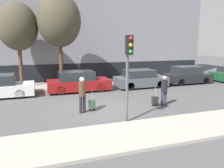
% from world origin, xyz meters
% --- Properties ---
extents(ground_plane, '(80.00, 80.00, 0.00)m').
position_xyz_m(ground_plane, '(0.00, 0.00, 0.00)').
color(ground_plane, '#4C4C4F').
extents(sidewalk_near, '(28.00, 2.50, 0.12)m').
position_xyz_m(sidewalk_near, '(0.00, -3.75, 0.06)').
color(sidewalk_near, '#A39E93').
rests_on(sidewalk_near, ground_plane).
extents(sidewalk_far, '(28.00, 3.00, 0.12)m').
position_xyz_m(sidewalk_far, '(0.00, 7.00, 0.06)').
color(sidewalk_far, '#A39E93').
rests_on(sidewalk_far, ground_plane).
extents(building_facade, '(28.00, 3.47, 11.27)m').
position_xyz_m(building_facade, '(0.00, 10.91, 5.62)').
color(building_facade, slate).
rests_on(building_facade, ground_plane).
extents(parked_car_1, '(4.46, 1.91, 1.47)m').
position_xyz_m(parked_car_1, '(-0.10, 4.68, 0.68)').
color(parked_car_1, maroon).
rests_on(parked_car_1, ground_plane).
extents(parked_car_2, '(4.05, 1.89, 1.40)m').
position_xyz_m(parked_car_2, '(4.81, 4.54, 0.66)').
color(parked_car_2, '#4C5156').
rests_on(parked_car_2, ground_plane).
extents(parked_car_3, '(3.98, 1.74, 1.49)m').
position_xyz_m(parked_car_3, '(9.35, 4.67, 0.69)').
color(parked_car_3, black).
rests_on(parked_car_3, ground_plane).
extents(pedestrian_left, '(0.34, 0.34, 1.82)m').
position_xyz_m(pedestrian_left, '(-0.80, -0.35, 1.04)').
color(pedestrian_left, '#23232D').
rests_on(pedestrian_left, ground_plane).
extents(trolley_left, '(0.34, 0.29, 1.11)m').
position_xyz_m(trolley_left, '(-0.27, -0.20, 0.34)').
color(trolley_left, '#335138').
rests_on(trolley_left, ground_plane).
extents(pedestrian_right, '(0.35, 0.34, 1.67)m').
position_xyz_m(pedestrian_right, '(3.81, -0.50, 0.95)').
color(pedestrian_right, '#383347').
rests_on(pedestrian_right, ground_plane).
extents(trolley_right, '(0.34, 0.29, 1.08)m').
position_xyz_m(trolley_right, '(3.26, -0.48, 0.33)').
color(trolley_right, '#262628').
rests_on(trolley_right, ground_plane).
extents(traffic_light, '(0.28, 0.47, 3.80)m').
position_xyz_m(traffic_light, '(0.81, -2.36, 2.71)').
color(traffic_light, '#515154').
rests_on(traffic_light, ground_plane).
extents(parked_bicycle, '(1.77, 0.06, 0.96)m').
position_xyz_m(parked_bicycle, '(5.15, 6.88, 0.49)').
color(parked_bicycle, black).
rests_on(parked_bicycle, sidewalk_far).
extents(bare_tree_near_crossing, '(2.89, 2.89, 6.30)m').
position_xyz_m(bare_tree_near_crossing, '(-4.04, 7.10, 4.63)').
color(bare_tree_near_crossing, '#4C3826').
rests_on(bare_tree_near_crossing, sidewalk_far).
extents(bare_tree_down_street, '(3.16, 3.16, 6.89)m').
position_xyz_m(bare_tree_down_street, '(-1.12, 6.13, 5.06)').
color(bare_tree_down_street, '#4C3826').
rests_on(bare_tree_down_street, sidewalk_far).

